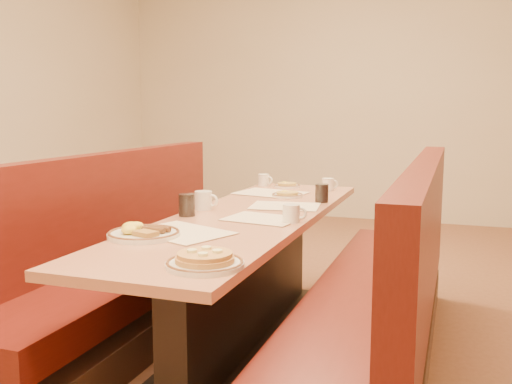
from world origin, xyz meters
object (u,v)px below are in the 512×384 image
(diner_table, at_px, (247,283))
(coffee_mug_a, at_px, (292,213))
(booth_right, at_px, (386,301))
(coffee_mug_b, at_px, (204,200))
(pancake_plate, at_px, (205,261))
(coffee_mug_d, at_px, (264,180))
(soda_tumbler_mid, at_px, (322,193))
(soda_tumbler_near, at_px, (187,205))
(coffee_mug_c, at_px, (328,184))
(booth_left, at_px, (129,273))
(eggs_plate, at_px, (143,233))

(diner_table, xyz_separation_m, coffee_mug_a, (0.28, -0.13, 0.42))
(booth_right, bearing_deg, coffee_mug_b, 176.43)
(pancake_plate, height_order, coffee_mug_b, coffee_mug_b)
(coffee_mug_d, distance_m, soda_tumbler_mid, 0.80)
(diner_table, relative_size, soda_tumbler_near, 21.44)
(booth_right, bearing_deg, coffee_mug_c, 116.85)
(soda_tumbler_near, bearing_deg, coffee_mug_a, 1.26)
(booth_left, bearing_deg, coffee_mug_c, 47.48)
(booth_right, xyz_separation_m, soda_tumbler_near, (-1.01, -0.14, 0.45))
(booth_left, height_order, pancake_plate, booth_left)
(coffee_mug_d, xyz_separation_m, soda_tumbler_near, (-0.00, -1.24, 0.01))
(coffee_mug_b, bearing_deg, pancake_plate, -67.18)
(pancake_plate, bearing_deg, booth_right, 62.54)
(pancake_plate, relative_size, soda_tumbler_mid, 2.55)
(booth_right, height_order, eggs_plate, booth_right)
(booth_left, relative_size, coffee_mug_c, 23.15)
(pancake_plate, bearing_deg, coffee_mug_a, 85.38)
(booth_right, relative_size, pancake_plate, 8.97)
(eggs_plate, height_order, soda_tumbler_near, soda_tumbler_near)
(coffee_mug_b, relative_size, soda_tumbler_near, 1.16)
(soda_tumbler_near, bearing_deg, coffee_mug_b, 88.88)
(diner_table, height_order, eggs_plate, eggs_plate)
(diner_table, relative_size, pancake_plate, 8.97)
(booth_left, bearing_deg, coffee_mug_a, -7.37)
(soda_tumbler_mid, bearing_deg, coffee_mug_c, 97.80)
(soda_tumbler_near, distance_m, soda_tumbler_mid, 0.87)
(coffee_mug_c, xyz_separation_m, soda_tumbler_near, (-0.49, -1.17, 0.01))
(eggs_plate, xyz_separation_m, coffee_mug_b, (-0.04, 0.72, 0.03))
(coffee_mug_a, height_order, soda_tumbler_near, soda_tumbler_near)
(diner_table, relative_size, soda_tumbler_mid, 22.89)
(diner_table, xyz_separation_m, soda_tumbler_near, (-0.28, -0.14, 0.43))
(coffee_mug_d, bearing_deg, booth_right, -36.91)
(booth_right, relative_size, soda_tumbler_near, 21.44)
(diner_table, height_order, booth_right, booth_right)
(diner_table, distance_m, coffee_mug_c, 1.13)
(diner_table, relative_size, eggs_plate, 7.96)
(coffee_mug_a, xyz_separation_m, coffee_mug_c, (-0.07, 1.16, -0.00))
(pancake_plate, bearing_deg, soda_tumbler_near, 119.98)
(eggs_plate, height_order, soda_tumbler_mid, soda_tumbler_mid)
(diner_table, bearing_deg, soda_tumbler_mid, 62.05)
(booth_right, height_order, coffee_mug_c, booth_right)
(coffee_mug_a, distance_m, soda_tumbler_near, 0.56)
(pancake_plate, height_order, soda_tumbler_near, soda_tumbler_near)
(eggs_plate, bearing_deg, coffee_mug_c, 74.98)
(coffee_mug_b, height_order, soda_tumbler_near, soda_tumbler_near)
(eggs_plate, height_order, coffee_mug_b, coffee_mug_b)
(coffee_mug_d, bearing_deg, coffee_mug_c, 2.34)
(coffee_mug_a, xyz_separation_m, coffee_mug_d, (-0.56, 1.23, -0.00))
(booth_left, relative_size, eggs_plate, 7.96)
(pancake_plate, bearing_deg, booth_left, 133.44)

